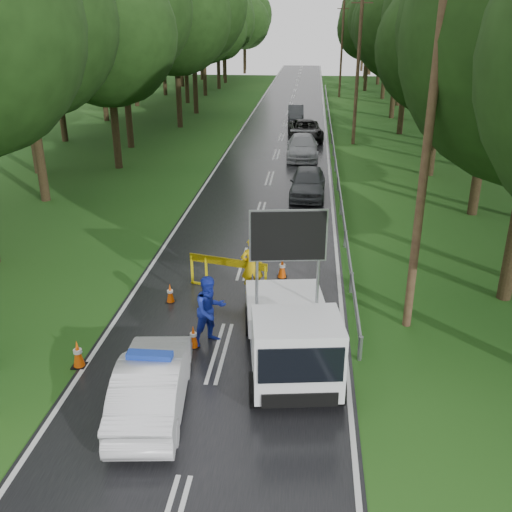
# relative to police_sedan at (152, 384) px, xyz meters

# --- Properties ---
(ground) EXTENTS (160.00, 160.00, 0.00)m
(ground) POSITION_rel_police_sedan_xyz_m (1.14, 2.50, -0.68)
(ground) COLOR #194513
(ground) RESTS_ON ground
(road) EXTENTS (7.00, 140.00, 0.02)m
(road) POSITION_rel_police_sedan_xyz_m (1.14, 32.50, -0.67)
(road) COLOR black
(road) RESTS_ON ground
(guardrail) EXTENTS (0.12, 60.06, 0.70)m
(guardrail) POSITION_rel_police_sedan_xyz_m (4.84, 32.17, -0.13)
(guardrail) COLOR gray
(guardrail) RESTS_ON ground
(utility_pole_near) EXTENTS (1.40, 0.24, 10.00)m
(utility_pole_near) POSITION_rel_police_sedan_xyz_m (6.34, 4.50, 4.39)
(utility_pole_near) COLOR #432A1F
(utility_pole_near) RESTS_ON ground
(utility_pole_mid) EXTENTS (1.40, 0.24, 10.00)m
(utility_pole_mid) POSITION_rel_police_sedan_xyz_m (6.34, 30.50, 4.39)
(utility_pole_mid) COLOR #432A1F
(utility_pole_mid) RESTS_ON ground
(utility_pole_far) EXTENTS (1.40, 0.24, 10.00)m
(utility_pole_far) POSITION_rel_police_sedan_xyz_m (6.34, 56.50, 4.39)
(utility_pole_far) COLOR #432A1F
(utility_pole_far) RESTS_ON ground
(police_sedan) EXTENTS (1.88, 4.23, 1.49)m
(police_sedan) POSITION_rel_police_sedan_xyz_m (0.00, 0.00, 0.00)
(police_sedan) COLOR silver
(police_sedan) RESTS_ON ground
(work_truck) EXTENTS (2.76, 5.06, 3.84)m
(work_truck) POSITION_rel_police_sedan_xyz_m (3.05, 1.85, 0.36)
(work_truck) COLOR gray
(work_truck) RESTS_ON ground
(barrier) EXTENTS (2.63, 0.72, 1.12)m
(barrier) POSITION_rel_police_sedan_xyz_m (0.82, 6.33, 0.17)
(barrier) COLOR yellow
(barrier) RESTS_ON ground
(officer) EXTENTS (0.77, 0.57, 1.95)m
(officer) POSITION_rel_police_sedan_xyz_m (1.64, 6.08, 0.30)
(officer) COLOR yellow
(officer) RESTS_ON ground
(civilian) EXTENTS (1.22, 1.20, 1.98)m
(civilian) POSITION_rel_police_sedan_xyz_m (0.81, 3.00, 0.31)
(civilian) COLOR #1B2DAF
(civilian) RESTS_ON ground
(queue_car_first) EXTENTS (1.82, 4.29, 1.45)m
(queue_car_first) POSITION_rel_police_sedan_xyz_m (3.28, 17.27, 0.04)
(queue_car_first) COLOR #414449
(queue_car_first) RESTS_ON ground
(queue_car_second) EXTENTS (2.09, 4.90, 1.41)m
(queue_car_second) POSITION_rel_police_sedan_xyz_m (2.83, 25.82, 0.03)
(queue_car_second) COLOR #A2A3AA
(queue_car_second) RESTS_ON ground
(queue_car_third) EXTENTS (2.83, 5.20, 1.38)m
(queue_car_third) POSITION_rel_police_sedan_xyz_m (2.92, 31.82, 0.01)
(queue_car_third) COLOR black
(queue_car_third) RESTS_ON ground
(queue_car_fourth) EXTENTS (1.50, 3.91, 1.27)m
(queue_car_fourth) POSITION_rel_police_sedan_xyz_m (1.94, 40.39, -0.04)
(queue_car_fourth) COLOR #3E4146
(queue_car_fourth) RESTS_ON ground
(cone_near_left) EXTENTS (0.36, 0.36, 0.76)m
(cone_near_left) POSITION_rel_police_sedan_xyz_m (-2.36, 1.50, -0.31)
(cone_near_left) COLOR black
(cone_near_left) RESTS_ON ground
(cone_center) EXTENTS (0.31, 0.31, 0.67)m
(cone_center) POSITION_rel_police_sedan_xyz_m (0.39, 2.69, -0.36)
(cone_center) COLOR black
(cone_center) RESTS_ON ground
(cone_far) EXTENTS (0.35, 0.35, 0.75)m
(cone_far) POSITION_rel_police_sedan_xyz_m (2.54, 7.43, -0.31)
(cone_far) COLOR black
(cone_far) RESTS_ON ground
(cone_left_mid) EXTENTS (0.30, 0.30, 0.64)m
(cone_left_mid) POSITION_rel_police_sedan_xyz_m (-0.86, 5.25, -0.37)
(cone_left_mid) COLOR black
(cone_left_mid) RESTS_ON ground
(cone_right) EXTENTS (0.32, 0.32, 0.67)m
(cone_right) POSITION_rel_police_sedan_xyz_m (3.54, 5.54, -0.35)
(cone_right) COLOR black
(cone_right) RESTS_ON ground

